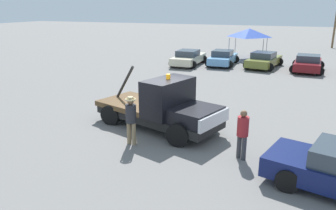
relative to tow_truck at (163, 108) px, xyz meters
name	(u,v)px	position (x,y,z in m)	size (l,w,h in m)	color
ground_plane	(157,127)	(-0.33, 0.10, -0.94)	(160.00, 160.00, 0.00)	slate
tow_truck	(163,108)	(0.00, 0.00, 0.00)	(6.02, 3.67, 2.51)	black
person_near_truck	(243,131)	(3.56, -1.61, 0.07)	(0.39, 0.39, 1.74)	#38383D
person_at_hood	(131,117)	(-0.49, -1.92, 0.15)	(0.41, 0.41, 1.86)	#847051
parked_car_cream	(188,58)	(-4.09, 15.29, -0.29)	(2.49, 4.83, 1.34)	beige
parked_car_skyblue	(223,58)	(-1.28, 16.39, -0.29)	(2.46, 4.51, 1.34)	#669ED1
parked_car_olive	(264,60)	(2.20, 16.54, -0.29)	(3.00, 4.89, 1.34)	olive
parked_car_maroon	(308,63)	(5.64, 16.13, -0.29)	(2.62, 4.42, 1.34)	maroon
canopy_tent_blue	(249,33)	(0.15, 21.08, 1.57)	(3.24, 3.24, 2.93)	#9E9EA3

